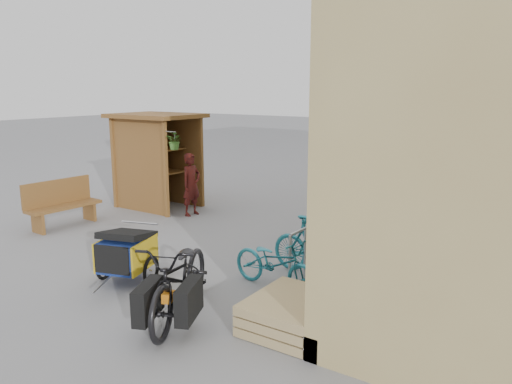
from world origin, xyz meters
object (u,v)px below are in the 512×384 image
Objects in this scene: child_trailer at (126,251)px; bike_6 at (389,205)px; shopping_carts at (450,182)px; bike_3 at (344,223)px; kiosk at (154,147)px; cargo_bike at (180,279)px; pallet_stack at (292,313)px; bike_2 at (352,235)px; bike_4 at (364,217)px; bike_0 at (275,263)px; bench at (62,203)px; bike_7 at (383,202)px; bike_1 at (317,247)px; person_kiosk at (191,184)px; bike_5 at (377,216)px.

child_trailer is 0.91× the size of bike_6.
bike_3 is at bearing -99.27° from shopping_carts.
kiosk is at bearing 70.54° from bike_3.
child_trailer is 1.67m from cargo_bike.
kiosk is 2.08× the size of pallet_stack.
bike_3 is 2.14m from bike_6.
bike_4 is at bearing 29.89° from bike_2.
kiosk is at bearing 70.17° from bike_0.
bench is at bearing 141.23° from child_trailer.
bike_7 is at bearing -12.00° from bike_4.
bike_4 is at bearing 29.40° from bench.
kiosk reaches higher than bike_6.
person_kiosk is at bearing 68.45° from bike_1.
bike_6 is (-0.66, -2.80, -0.17)m from shopping_carts.
kiosk is at bearing 148.34° from pallet_stack.
bike_4 is (-0.18, 2.47, -0.05)m from bike_1.
bench is 6.89m from bike_5.
bike_2 is at bearing 34.16° from child_trailer.
bike_0 is 0.97× the size of bike_1.
bike_3 is 0.99× the size of bike_6.
bike_7 reaches higher than bike_4.
shopping_carts reaches higher than bike_6.
bike_0 is (5.42, -2.90, -1.13)m from kiosk.
person_kiosk reaches higher than bench.
shopping_carts is 1.21× the size of bike_1.
shopping_carts is 2.77m from bike_7.
bench is (-6.68, 1.37, 0.32)m from pallet_stack.
person_kiosk is 4.93m from bike_0.
bike_5 is (6.13, 3.15, -0.09)m from bench.
bike_2 is (0.34, 2.11, -0.02)m from bike_0.
bench is at bearing 127.90° from bike_7.
bike_7 is at bearing 61.40° from cargo_bike.
bike_5 is at bearing 56.87° from cargo_bike.
bench is 2.95m from person_kiosk.
cargo_bike is at bearing -16.68° from bench.
bike_7 is (5.82, 4.35, -0.06)m from bench.
bike_1 is at bearing 107.42° from pallet_stack.
shopping_carts is 6.57m from bike_1.
pallet_stack is 4.56m from bike_5.
bike_3 reaches higher than bike_5.
bike_2 is 0.91× the size of bike_4.
bike_6 is (2.33, 5.60, -0.05)m from child_trailer.
bike_0 is (-0.85, -7.37, -0.20)m from shopping_carts.
bike_6 is at bearing -18.49° from bike_3.
bike_6 is at bearing 59.38° from cargo_bike.
bike_1 reaches higher than bike_7.
child_trailer is at bearing 161.60° from bike_6.
bench is at bearing 168.43° from pallet_stack.
bike_4 is (5.53, 0.41, -1.11)m from kiosk.
bench is at bearing 94.51° from bike_3.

